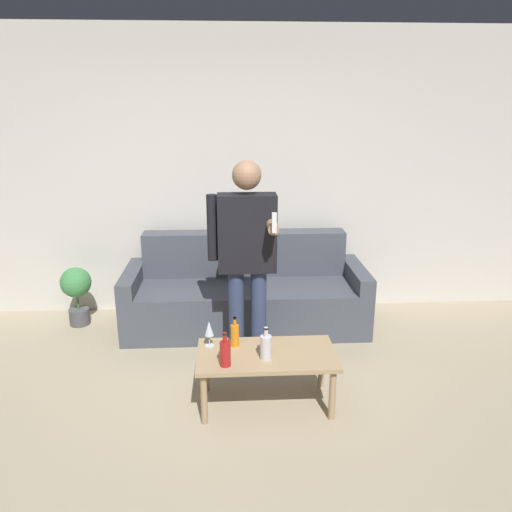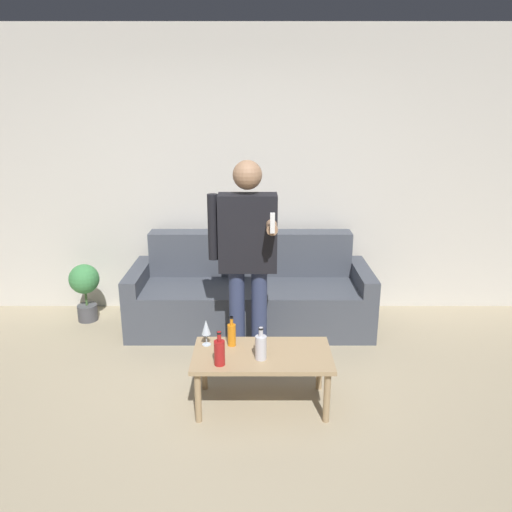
{
  "view_description": "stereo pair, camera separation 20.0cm",
  "coord_description": "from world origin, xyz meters",
  "px_view_note": "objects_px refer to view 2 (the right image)",
  "views": [
    {
      "loc": [
        -0.0,
        -2.55,
        2.02
      ],
      "look_at": [
        0.19,
        0.91,
        0.95
      ],
      "focal_mm": 35.0,
      "sensor_mm": 36.0,
      "label": 1
    },
    {
      "loc": [
        0.2,
        -2.56,
        2.02
      ],
      "look_at": [
        0.19,
        0.91,
        0.95
      ],
      "focal_mm": 35.0,
      "sensor_mm": 36.0,
      "label": 2
    }
  ],
  "objects_px": {
    "bottle_orange": "(232,334)",
    "couch": "(251,294)",
    "coffee_table": "(263,360)",
    "person_standing_front": "(248,250)"
  },
  "relations": [
    {
      "from": "bottle_orange",
      "to": "couch",
      "type": "bearing_deg",
      "value": 84.51
    },
    {
      "from": "couch",
      "to": "coffee_table",
      "type": "relative_size",
      "value": 2.34
    },
    {
      "from": "couch",
      "to": "person_standing_front",
      "type": "relative_size",
      "value": 1.35
    },
    {
      "from": "couch",
      "to": "bottle_orange",
      "type": "distance_m",
      "value": 1.23
    },
    {
      "from": "couch",
      "to": "bottle_orange",
      "type": "xyz_separation_m",
      "value": [
        -0.12,
        -1.21,
        0.18
      ]
    },
    {
      "from": "bottle_orange",
      "to": "person_standing_front",
      "type": "height_order",
      "value": "person_standing_front"
    },
    {
      "from": "coffee_table",
      "to": "couch",
      "type": "bearing_deg",
      "value": 94.1
    },
    {
      "from": "couch",
      "to": "bottle_orange",
      "type": "relative_size",
      "value": 10.19
    },
    {
      "from": "coffee_table",
      "to": "person_standing_front",
      "type": "distance_m",
      "value": 0.86
    },
    {
      "from": "bottle_orange",
      "to": "person_standing_front",
      "type": "xyz_separation_m",
      "value": [
        0.1,
        0.49,
        0.47
      ]
    }
  ]
}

